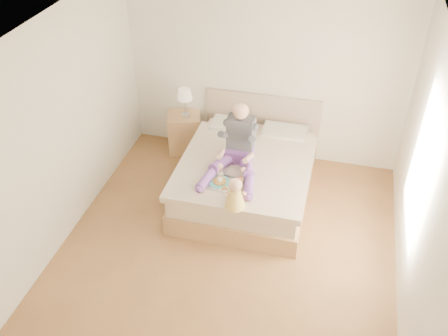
% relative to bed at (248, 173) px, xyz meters
% --- Properties ---
extents(room, '(4.02, 4.22, 2.71)m').
position_rel_bed_xyz_m(room, '(0.08, -1.08, 1.19)').
color(room, brown).
rests_on(room, ground).
extents(bed, '(1.70, 2.18, 1.00)m').
position_rel_bed_xyz_m(bed, '(0.00, 0.00, 0.00)').
color(bed, '#A2794B').
rests_on(bed, ground).
extents(nightstand, '(0.60, 0.57, 0.60)m').
position_rel_bed_xyz_m(nightstand, '(-1.17, 0.80, -0.01)').
color(nightstand, '#A2794B').
rests_on(nightstand, ground).
extents(lamp, '(0.22, 0.22, 0.45)m').
position_rel_bed_xyz_m(lamp, '(-1.13, 0.77, 0.63)').
color(lamp, '#B4B6BB').
rests_on(lamp, nightstand).
extents(adult, '(0.72, 1.01, 0.85)m').
position_rel_bed_xyz_m(adult, '(-0.10, -0.24, 0.54)').
color(adult, '#69398F').
rests_on(adult, bed).
extents(tray, '(0.46, 0.38, 0.12)m').
position_rel_bed_xyz_m(tray, '(-0.13, -0.69, 0.32)').
color(tray, '#B4B6BB').
rests_on(tray, bed).
extents(baby, '(0.28, 0.36, 0.40)m').
position_rel_bed_xyz_m(baby, '(0.06, -1.04, 0.45)').
color(baby, '#FCD04F').
rests_on(baby, bed).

